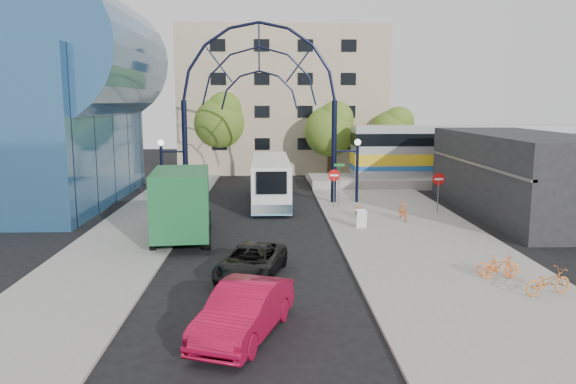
{
  "coord_description": "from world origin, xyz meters",
  "views": [
    {
      "loc": [
        0.62,
        -23.68,
        6.88
      ],
      "look_at": [
        1.62,
        6.0,
        2.11
      ],
      "focal_mm": 35.0,
      "sensor_mm": 36.0,
      "label": 1
    }
  ],
  "objects_px": {
    "green_truck": "(182,204)",
    "red_sedan": "(244,311)",
    "bike_near_b": "(403,211)",
    "bike_far_a": "(548,282)",
    "stop_sign": "(334,179)",
    "tree_north_b": "(221,119)",
    "bike_far_c": "(498,265)",
    "do_not_enter_sign": "(439,183)",
    "bike_far_b": "(500,267)",
    "black_suv": "(251,262)",
    "train_car": "(503,151)",
    "bike_near_a": "(359,210)",
    "gateway_arch": "(259,76)",
    "street_name_sign": "(339,175)",
    "sandwich_board": "(361,217)",
    "tree_north_a": "(331,128)",
    "city_bus": "(271,180)",
    "tree_north_c": "(394,131)"
  },
  "relations": [
    {
      "from": "gateway_arch",
      "to": "green_truck",
      "type": "height_order",
      "value": "gateway_arch"
    },
    {
      "from": "bike_near_a",
      "to": "tree_north_c",
      "type": "bearing_deg",
      "value": 64.77
    },
    {
      "from": "bike_far_b",
      "to": "black_suv",
      "type": "bearing_deg",
      "value": 83.49
    },
    {
      "from": "sandwich_board",
      "to": "tree_north_c",
      "type": "distance_m",
      "value": 23.17
    },
    {
      "from": "bike_near_a",
      "to": "bike_far_b",
      "type": "relative_size",
      "value": 1.08
    },
    {
      "from": "tree_north_a",
      "to": "black_suv",
      "type": "xyz_separation_m",
      "value": [
        -6.23,
        -28.11,
        -3.96
      ]
    },
    {
      "from": "sandwich_board",
      "to": "green_truck",
      "type": "distance_m",
      "value": 9.57
    },
    {
      "from": "train_car",
      "to": "bike_far_b",
      "type": "distance_m",
      "value": 27.2
    },
    {
      "from": "bike_near_a",
      "to": "red_sedan",
      "type": "bearing_deg",
      "value": -117.22
    },
    {
      "from": "bike_far_c",
      "to": "do_not_enter_sign",
      "type": "bearing_deg",
      "value": 0.59
    },
    {
      "from": "train_car",
      "to": "green_truck",
      "type": "distance_m",
      "value": 29.66
    },
    {
      "from": "tree_north_c",
      "to": "red_sedan",
      "type": "height_order",
      "value": "tree_north_c"
    },
    {
      "from": "bike_near_b",
      "to": "green_truck",
      "type": "bearing_deg",
      "value": -163.75
    },
    {
      "from": "train_car",
      "to": "bike_near_b",
      "type": "xyz_separation_m",
      "value": [
        -11.63,
        -14.0,
        -2.24
      ]
    },
    {
      "from": "bike_far_c",
      "to": "tree_north_b",
      "type": "bearing_deg",
      "value": 29.4
    },
    {
      "from": "gateway_arch",
      "to": "bike_far_a",
      "type": "relative_size",
      "value": 7.39
    },
    {
      "from": "train_car",
      "to": "tree_north_a",
      "type": "xyz_separation_m",
      "value": [
        -13.88,
        3.93,
        1.71
      ]
    },
    {
      "from": "stop_sign",
      "to": "tree_north_b",
      "type": "xyz_separation_m",
      "value": [
        -8.68,
        17.93,
        3.27
      ]
    },
    {
      "from": "street_name_sign",
      "to": "bike_far_b",
      "type": "relative_size",
      "value": 1.9
    },
    {
      "from": "train_car",
      "to": "do_not_enter_sign",
      "type": "bearing_deg",
      "value": -126.87
    },
    {
      "from": "red_sedan",
      "to": "bike_far_b",
      "type": "distance_m",
      "value": 10.83
    },
    {
      "from": "tree_north_c",
      "to": "bike_far_c",
      "type": "height_order",
      "value": "tree_north_c"
    },
    {
      "from": "do_not_enter_sign",
      "to": "tree_north_b",
      "type": "distance_m",
      "value": 25.09
    },
    {
      "from": "black_suv",
      "to": "bike_far_c",
      "type": "relative_size",
      "value": 2.77
    },
    {
      "from": "city_bus",
      "to": "bike_far_c",
      "type": "xyz_separation_m",
      "value": [
        8.85,
        -17.25,
        -1.04
      ]
    },
    {
      "from": "city_bus",
      "to": "bike_far_c",
      "type": "distance_m",
      "value": 19.41
    },
    {
      "from": "sandwich_board",
      "to": "green_truck",
      "type": "bearing_deg",
      "value": -169.78
    },
    {
      "from": "tree_north_b",
      "to": "bike_far_c",
      "type": "distance_m",
      "value": 35.62
    },
    {
      "from": "street_name_sign",
      "to": "black_suv",
      "type": "bearing_deg",
      "value": -109.75
    },
    {
      "from": "black_suv",
      "to": "bike_far_c",
      "type": "xyz_separation_m",
      "value": [
        9.67,
        -0.54,
        -0.08
      ]
    },
    {
      "from": "green_truck",
      "to": "red_sedan",
      "type": "xyz_separation_m",
      "value": [
        3.62,
        -12.13,
        -1.02
      ]
    },
    {
      "from": "tree_north_b",
      "to": "black_suv",
      "type": "relative_size",
      "value": 1.73
    },
    {
      "from": "bike_far_a",
      "to": "bike_far_c",
      "type": "bearing_deg",
      "value": 7.25
    },
    {
      "from": "bike_near_b",
      "to": "bike_far_c",
      "type": "relative_size",
      "value": 1.08
    },
    {
      "from": "do_not_enter_sign",
      "to": "red_sedan",
      "type": "xyz_separation_m",
      "value": [
        -11.15,
        -17.84,
        -1.19
      ]
    },
    {
      "from": "bike_far_b",
      "to": "stop_sign",
      "type": "bearing_deg",
      "value": 15.79
    },
    {
      "from": "do_not_enter_sign",
      "to": "bike_near_b",
      "type": "xyz_separation_m",
      "value": [
        -2.63,
        -2.0,
        -1.31
      ]
    },
    {
      "from": "bike_near_a",
      "to": "bike_far_b",
      "type": "distance_m",
      "value": 12.44
    },
    {
      "from": "bike_near_b",
      "to": "bike_far_a",
      "type": "relative_size",
      "value": 0.97
    },
    {
      "from": "tree_north_c",
      "to": "bike_far_b",
      "type": "xyz_separation_m",
      "value": [
        -2.59,
        -30.92,
        -3.71
      ]
    },
    {
      "from": "tree_north_c",
      "to": "green_truck",
      "type": "relative_size",
      "value": 0.88
    },
    {
      "from": "bike_near_b",
      "to": "bike_far_c",
      "type": "xyz_separation_m",
      "value": [
        1.2,
        -10.72,
        -0.1
      ]
    },
    {
      "from": "black_suv",
      "to": "city_bus",
      "type": "bearing_deg",
      "value": 100.65
    },
    {
      "from": "gateway_arch",
      "to": "street_name_sign",
      "type": "height_order",
      "value": "gateway_arch"
    },
    {
      "from": "gateway_arch",
      "to": "bike_far_a",
      "type": "distance_m",
      "value": 23.04
    },
    {
      "from": "red_sedan",
      "to": "bike_far_b",
      "type": "xyz_separation_m",
      "value": [
        9.68,
        4.85,
        -0.23
      ]
    },
    {
      "from": "gateway_arch",
      "to": "do_not_enter_sign",
      "type": "bearing_deg",
      "value": -19.99
    },
    {
      "from": "bike_far_c",
      "to": "green_truck",
      "type": "bearing_deg",
      "value": 69.27
    },
    {
      "from": "red_sedan",
      "to": "bike_near_b",
      "type": "distance_m",
      "value": 17.99
    },
    {
      "from": "street_name_sign",
      "to": "red_sedan",
      "type": "bearing_deg",
      "value": -104.66
    }
  ]
}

